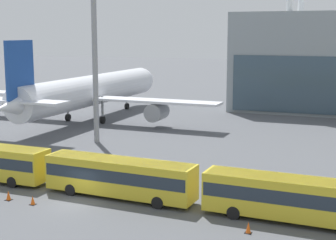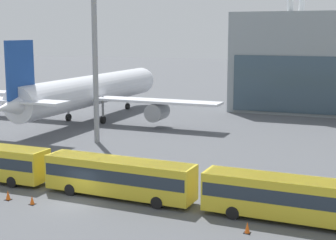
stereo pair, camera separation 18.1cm
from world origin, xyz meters
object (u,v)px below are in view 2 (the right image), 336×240
Objects in this scene: traffic_cone_0 at (8,195)px; traffic_cone_1 at (32,200)px; traffic_cone_2 at (247,228)px; shuttle_bus_1 at (119,175)px; shuttle_bus_2 at (292,197)px; floodlight_mast at (94,31)px; airliner_at_gate_near at (87,92)px.

traffic_cone_0 is 1.11× the size of traffic_cone_1.
traffic_cone_2 is at bearing 1.37° from traffic_cone_1.
shuttle_bus_1 is 1.00× the size of shuttle_bus_2.
floodlight_mast is 35.59m from traffic_cone_2.
floodlight_mast reaches higher than airliner_at_gate_near.
floodlight_mast reaches higher than traffic_cone_2.
shuttle_bus_1 is 7.22m from traffic_cone_1.
shuttle_bus_2 is 4.38m from traffic_cone_2.
floodlight_mast is at bearing 126.69° from shuttle_bus_1.
traffic_cone_0 is 2.55m from traffic_cone_1.
floodlight_mast is (-12.54, 18.70, 11.80)m from shuttle_bus_1.
shuttle_bus_1 is 14.21m from shuttle_bus_2.
floodlight_mast reaches higher than traffic_cone_1.
traffic_cone_0 is 19.95m from traffic_cone_2.
traffic_cone_0 is (-22.46, -3.44, -1.53)m from shuttle_bus_2.
traffic_cone_2 is (11.69, -3.70, -1.52)m from shuttle_bus_1.
shuttle_bus_1 is 18.08× the size of traffic_cone_1.
traffic_cone_2 is at bearing -14.73° from shuttle_bus_1.
floodlight_mast is at bearing 106.63° from traffic_cone_1.
floodlight_mast is 27.89× the size of traffic_cone_2.
shuttle_bus_1 is at bearing -145.29° from airliner_at_gate_near.
shuttle_bus_1 is 9.26m from traffic_cone_0.
airliner_at_gate_near reaches higher than shuttle_bus_2.
traffic_cone_1 is (15.52, -35.61, -4.25)m from airliner_at_gate_near.
traffic_cone_1 is (-5.72, -4.12, -1.56)m from shuttle_bus_1.
airliner_at_gate_near reaches higher than shuttle_bus_1.
airliner_at_gate_near is 47.79m from shuttle_bus_2.
shuttle_bus_2 is 0.58× the size of floodlight_mast.
floodlight_mast is 27.31m from traffic_cone_1.
floodlight_mast reaches higher than shuttle_bus_1.
traffic_cone_2 is (32.93, -35.19, -4.21)m from airliner_at_gate_near.
shuttle_bus_2 is 16.32× the size of traffic_cone_0.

